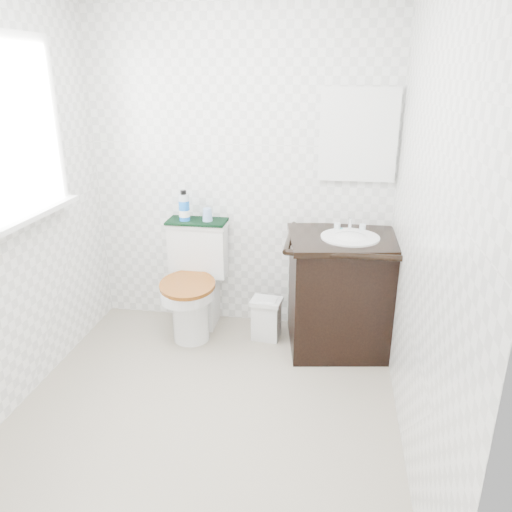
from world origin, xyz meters
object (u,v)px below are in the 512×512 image
(cup, at_px, (207,215))
(vanity, at_px, (342,290))
(toilet, at_px, (195,286))
(trash_bin, at_px, (266,318))
(mouthwash_bottle, at_px, (184,207))

(cup, bearing_deg, vanity, -10.45)
(toilet, height_order, cup, cup)
(toilet, height_order, vanity, vanity)
(toilet, bearing_deg, trash_bin, -5.19)
(cup, bearing_deg, toilet, -124.29)
(toilet, relative_size, vanity, 0.88)
(vanity, xyz_separation_m, trash_bin, (-0.53, 0.01, -0.28))
(mouthwash_bottle, bearing_deg, vanity, -8.25)
(toilet, distance_m, mouthwash_bottle, 0.59)
(trash_bin, distance_m, cup, 0.87)
(trash_bin, distance_m, mouthwash_bottle, 1.01)
(mouthwash_bottle, relative_size, cup, 2.39)
(mouthwash_bottle, bearing_deg, cup, 5.06)
(vanity, distance_m, trash_bin, 0.60)
(vanity, relative_size, trash_bin, 2.97)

